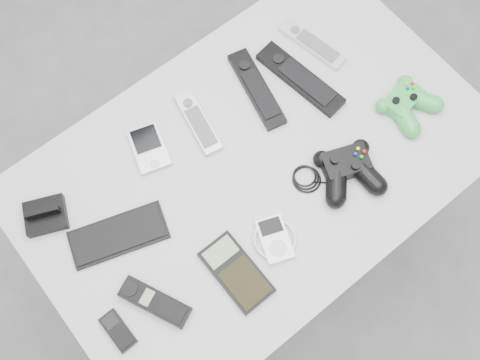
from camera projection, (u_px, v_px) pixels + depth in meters
floor at (247, 256)px, 2.13m from camera, size 3.50×3.50×0.00m
desk at (255, 173)px, 1.48m from camera, size 1.18×0.76×0.79m
pda_keyboard at (119, 235)px, 1.34m from camera, size 0.25×0.17×0.01m
dock_bracket at (44, 214)px, 1.34m from camera, size 0.12×0.12×0.05m
pda at (149, 148)px, 1.42m from camera, size 0.11×0.14×0.02m
remote_silver_a at (198, 122)px, 1.44m from camera, size 0.08×0.20×0.02m
remote_black_a at (257, 88)px, 1.47m from camera, size 0.11×0.25×0.02m
remote_black_b at (300, 78)px, 1.48m from camera, size 0.10×0.27×0.03m
remote_silver_b at (312, 44)px, 1.52m from camera, size 0.08×0.21×0.02m
mobile_phone at (118, 331)px, 1.27m from camera, size 0.04×0.10×0.02m
cordless_handset at (155, 302)px, 1.28m from camera, size 0.12×0.17×0.03m
calculator at (236, 272)px, 1.31m from camera, size 0.09×0.18×0.02m
mp3_player at (275, 239)px, 1.34m from camera, size 0.14×0.14×0.02m
controller_black at (348, 169)px, 1.38m from camera, size 0.31×0.26×0.05m
controller_green at (407, 103)px, 1.45m from camera, size 0.16×0.17×0.05m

